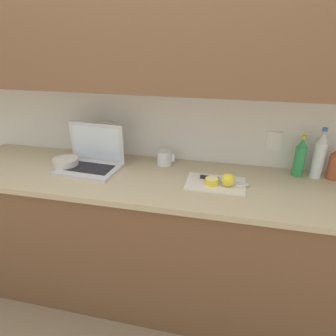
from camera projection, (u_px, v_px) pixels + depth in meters
The scene contains 13 objects.
ground_plane at pixel (153, 291), 2.19m from camera, with size 12.00×12.00×0.00m, color #847056.
wall_back at pixel (158, 64), 1.76m from camera, with size 5.20×0.38×2.60m.
counter_unit at pixel (149, 238), 2.00m from camera, with size 2.55×0.63×0.93m.
laptop at pixel (92, 158), 1.91m from camera, with size 0.39×0.29×0.27m.
cutting_board at pixel (216, 183), 1.73m from camera, with size 0.34×0.22×0.01m, color silver.
knife at pixel (216, 179), 1.75m from camera, with size 0.28×0.06×0.02m.
lemon_half_cut at pixel (212, 181), 1.69m from camera, with size 0.08×0.08×0.04m.
lemon_whole_beside at pixel (228, 180), 1.67m from camera, with size 0.07×0.07×0.07m.
bottle_green_soda at pixel (300, 158), 1.78m from camera, with size 0.06×0.06×0.26m.
bottle_oil_tall at pixel (319, 155), 1.75m from camera, with size 0.07×0.07×0.31m.
bottle_water_clear at pixel (336, 164), 1.75m from camera, with size 0.08×0.08×0.21m.
measuring_cup at pixel (165, 158), 1.96m from camera, with size 0.12×0.10×0.09m.
bowl_white at pixel (66, 163), 1.92m from camera, with size 0.16×0.16×0.06m.
Camera 1 is at (0.47, -1.55, 1.73)m, focal length 32.00 mm.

